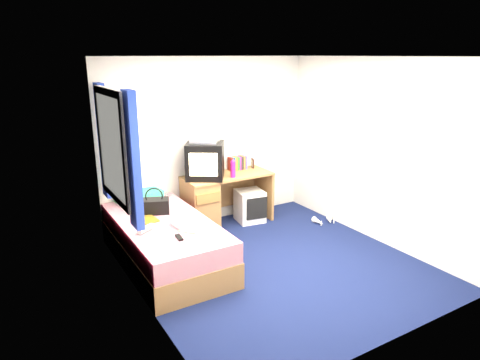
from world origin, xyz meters
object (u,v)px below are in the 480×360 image
pillow (139,196)px  towel (187,221)px  colour_swatch_fan (188,232)px  water_bottle (146,229)px  bed (165,242)px  vcr (205,140)px  remote_control (179,237)px  aerosol_can (217,169)px  crt_tv (205,161)px  handbag (155,206)px  desk (211,200)px  white_heels (324,221)px  pink_water_bottle (233,170)px  magazine (147,219)px  storage_cube (250,206)px  picture_frame (253,163)px

pillow → towel: (0.20, -1.13, -0.01)m
pillow → colour_swatch_fan: size_ratio=2.55×
towel → water_bottle: towel is taller
bed → vcr: (0.92, 0.74, 1.02)m
vcr → remote_control: vcr is taller
aerosol_can → colour_swatch_fan: (-1.02, -1.25, -0.29)m
crt_tv → colour_swatch_fan: 1.50m
handbag → remote_control: (-0.04, -0.86, -0.09)m
vcr → desk: bearing=35.6°
white_heels → pillow: bearing=160.1°
vcr → handbag: (-0.91, -0.43, -0.65)m
handbag → water_bottle: size_ratio=2.01×
aerosol_can → pink_water_bottle: bearing=-60.2°
towel → remote_control: 0.38m
aerosol_can → desk: bearing=-154.5°
desk → magazine: 1.30m
water_bottle → remote_control: size_ratio=1.25×
white_heels → crt_tv: bearing=154.0°
towel → remote_control: (-0.23, -0.29, -0.04)m
vcr → magazine: vcr is taller
aerosol_can → handbag: size_ratio=0.41×
water_bottle → vcr: bearing=37.9°
vcr → towel: size_ratio=1.27×
bed → vcr: bearing=39.0°
colour_swatch_fan → white_heels: 2.46m
crt_tv → vcr: vcr is taller
water_bottle → white_heels: (2.77, 0.17, -0.54)m
water_bottle → handbag: bearing=60.3°
crt_tv → handbag: (-0.91, -0.42, -0.37)m
pillow → handbag: 0.56m
crt_tv → pink_water_bottle: crt_tv is taller
water_bottle → white_heels: water_bottle is taller
bed → pink_water_bottle: pink_water_bottle is taller
pillow → crt_tv: crt_tv is taller
crt_tv → towel: size_ratio=2.29×
white_heels → handbag: bearing=172.2°
crt_tv → towel: bearing=-94.1°
magazine → storage_cube: bearing=16.0°
pink_water_bottle → colour_swatch_fan: (-1.16, -1.01, -0.32)m
picture_frame → colour_swatch_fan: bearing=-123.2°
towel → crt_tv: bearing=53.7°
handbag → remote_control: bearing=-70.9°
crt_tv → white_heels: (1.57, -0.76, -0.96)m
picture_frame → white_heels: picture_frame is taller
storage_cube → handbag: size_ratio=1.18×
desk → remote_control: 1.65m
colour_swatch_fan → remote_control: 0.18m
desk → towel: desk is taller
aerosol_can → colour_swatch_fan: 1.64m
aerosol_can → white_heels: size_ratio=0.48×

